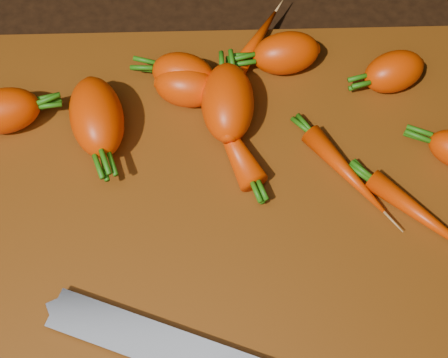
{
  "coord_description": "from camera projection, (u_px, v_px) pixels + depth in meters",
  "views": [
    {
      "loc": [
        -0.01,
        -0.25,
        0.53
      ],
      "look_at": [
        0.0,
        0.01,
        0.03
      ],
      "focal_mm": 50.0,
      "sensor_mm": 36.0,
      "label": 1
    }
  ],
  "objects": [
    {
      "name": "ground",
      "position": [
        224.0,
        206.0,
        0.59
      ],
      "size": [
        2.0,
        2.0,
        0.01
      ],
      "primitive_type": "cube",
      "color": "black"
    },
    {
      "name": "cutting_board",
      "position": [
        224.0,
        201.0,
        0.58
      ],
      "size": [
        0.5,
        0.4,
        0.01
      ],
      "primitive_type": "cube",
      "color": "#61300B",
      "rests_on": "ground"
    },
    {
      "name": "carrot_0",
      "position": [
        4.0,
        111.0,
        0.59
      ],
      "size": [
        0.08,
        0.06,
        0.04
      ],
      "primitive_type": "ellipsoid",
      "rotation": [
        0.0,
        0.0,
        0.24
      ],
      "color": "#EC3B02",
      "rests_on": "cutting_board"
    },
    {
      "name": "carrot_1",
      "position": [
        183.0,
        74.0,
        0.61
      ],
      "size": [
        0.07,
        0.06,
        0.04
      ],
      "primitive_type": "ellipsoid",
      "rotation": [
        0.0,
        0.0,
        2.85
      ],
      "color": "#EC3B02",
      "rests_on": "cutting_board"
    },
    {
      "name": "carrot_2",
      "position": [
        97.0,
        117.0,
        0.59
      ],
      "size": [
        0.07,
        0.1,
        0.05
      ],
      "primitive_type": "ellipsoid",
      "rotation": [
        0.0,
        0.0,
        -1.36
      ],
      "color": "#EC3B02",
      "rests_on": "cutting_board"
    },
    {
      "name": "carrot_3",
      "position": [
        228.0,
        102.0,
        0.59
      ],
      "size": [
        0.05,
        0.09,
        0.05
      ],
      "primitive_type": "ellipsoid",
      "rotation": [
        0.0,
        0.0,
        1.56
      ],
      "color": "#EC3B02",
      "rests_on": "cutting_board"
    },
    {
      "name": "carrot_4",
      "position": [
        286.0,
        53.0,
        0.63
      ],
      "size": [
        0.07,
        0.05,
        0.04
      ],
      "primitive_type": "ellipsoid",
      "rotation": [
        0.0,
        0.0,
        3.31
      ],
      "color": "#EC3B02",
      "rests_on": "cutting_board"
    },
    {
      "name": "carrot_5",
      "position": [
        186.0,
        87.0,
        0.61
      ],
      "size": [
        0.07,
        0.05,
        0.04
      ],
      "primitive_type": "ellipsoid",
      "rotation": [
        0.0,
        0.0,
        -0.2
      ],
      "color": "#EC3B02",
      "rests_on": "cutting_board"
    },
    {
      "name": "carrot_7",
      "position": [
        254.0,
        45.0,
        0.64
      ],
      "size": [
        0.07,
        0.1,
        0.02
      ],
      "primitive_type": "ellipsoid",
      "rotation": [
        0.0,
        0.0,
        1.06
      ],
      "color": "#EC3B02",
      "rests_on": "cutting_board"
    },
    {
      "name": "carrot_8",
      "position": [
        425.0,
        218.0,
        0.55
      ],
      "size": [
        0.1,
        0.1,
        0.02
      ],
      "primitive_type": "ellipsoid",
      "rotation": [
        0.0,
        0.0,
        -0.76
      ],
      "color": "#EC3B02",
      "rests_on": "cutting_board"
    },
    {
      "name": "carrot_9",
      "position": [
        230.0,
        138.0,
        0.59
      ],
      "size": [
        0.07,
        0.11,
        0.03
      ],
      "primitive_type": "ellipsoid",
      "rotation": [
        0.0,
        0.0,
        1.97
      ],
      "color": "#EC3B02",
      "rests_on": "cutting_board"
    },
    {
      "name": "carrot_10",
      "position": [
        394.0,
        72.0,
        0.62
      ],
      "size": [
        0.07,
        0.06,
        0.04
      ],
      "primitive_type": "ellipsoid",
      "rotation": [
        0.0,
        0.0,
        3.48
      ],
      "color": "#EC3B02",
      "rests_on": "cutting_board"
    },
    {
      "name": "carrot_11",
      "position": [
        346.0,
        171.0,
        0.57
      ],
      "size": [
        0.08,
        0.1,
        0.02
      ],
      "primitive_type": "ellipsoid",
      "rotation": [
        0.0,
        0.0,
        5.32
      ],
      "color": "#EC3B02",
      "rests_on": "cutting_board"
    },
    {
      "name": "knife",
      "position": [
        180.0,
        352.0,
        0.5
      ],
      "size": [
        0.3,
        0.13,
        0.02
      ],
      "rotation": [
        0.0,
        0.0,
        -0.36
      ],
      "color": "gray",
      "rests_on": "cutting_board"
    }
  ]
}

